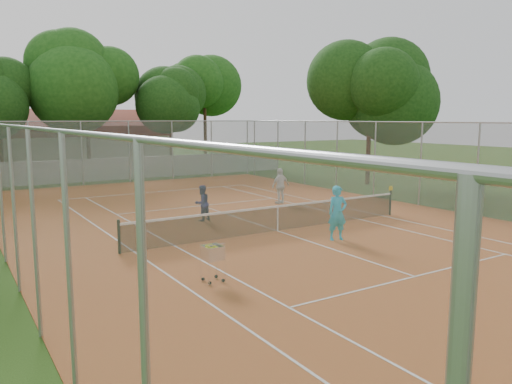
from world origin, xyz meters
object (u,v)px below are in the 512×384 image
player_near (337,213)px  player_far_right (280,186)px  tennis_net (278,218)px  player_far_left (202,203)px  ball_hopper (213,262)px  clubhouse (60,142)px

player_near → player_far_right: size_ratio=1.07×
tennis_net → player_far_left: 3.55m
player_near → ball_hopper: player_near is taller
tennis_net → clubhouse: clubhouse is taller
clubhouse → player_far_left: clubhouse is taller
player_near → player_far_right: bearing=86.0°
player_far_left → clubhouse: bearing=-106.4°
player_far_left → ball_hopper: player_far_left is taller
player_far_left → player_far_right: bearing=-178.6°
clubhouse → player_far_right: clubhouse is taller
tennis_net → player_near: bearing=-66.4°
player_far_right → player_near: bearing=64.8°
player_near → ball_hopper: (-5.68, -1.71, -0.42)m
player_far_right → clubhouse: bearing=-81.9°
player_near → tennis_net: bearing=129.7°
clubhouse → player_far_right: bearing=-76.9°
clubhouse → player_near: bearing=-84.6°
clubhouse → ball_hopper: size_ratio=15.79×
player_far_left → player_far_right: size_ratio=0.84×
clubhouse → player_far_left: bearing=-89.0°
player_far_left → player_far_right: 5.43m
clubhouse → player_near: size_ratio=8.74×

